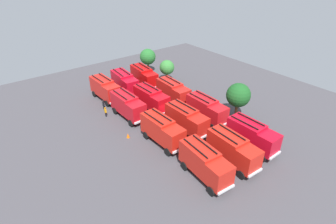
% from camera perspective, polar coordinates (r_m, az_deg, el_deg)
% --- Properties ---
extents(ground_plane, '(62.67, 62.67, 0.00)m').
position_cam_1_polar(ground_plane, '(43.46, -0.00, -1.60)').
color(ground_plane, '#423F44').
extents(fire_truck_0, '(7.27, 2.92, 3.88)m').
position_cam_1_polar(fire_truck_0, '(50.11, -13.09, 4.88)').
color(fire_truck_0, red).
rests_on(fire_truck_0, ground).
extents(fire_truck_1, '(7.23, 2.83, 3.88)m').
position_cam_1_polar(fire_truck_1, '(43.58, -8.42, 1.41)').
color(fire_truck_1, red).
rests_on(fire_truck_1, ground).
extents(fire_truck_2, '(7.26, 2.90, 3.88)m').
position_cam_1_polar(fire_truck_2, '(37.11, -1.20, -3.75)').
color(fire_truck_2, red).
rests_on(fire_truck_2, ground).
extents(fire_truck_3, '(7.37, 3.22, 3.88)m').
position_cam_1_polar(fire_truck_3, '(31.99, 7.76, -10.44)').
color(fire_truck_3, red).
rests_on(fire_truck_3, ground).
extents(fire_truck_4, '(7.35, 3.15, 3.88)m').
position_cam_1_polar(fire_truck_4, '(52.08, -9.10, 6.28)').
color(fire_truck_4, red).
rests_on(fire_truck_4, ground).
extents(fire_truck_5, '(7.27, 2.92, 3.88)m').
position_cam_1_polar(fire_truck_5, '(45.32, -3.55, 2.87)').
color(fire_truck_5, red).
rests_on(fire_truck_5, ground).
extents(fire_truck_6, '(7.25, 2.87, 3.88)m').
position_cam_1_polar(fire_truck_6, '(39.59, 3.86, -1.46)').
color(fire_truck_6, red).
rests_on(fire_truck_6, ground).
extents(fire_truck_7, '(7.30, 3.01, 3.88)m').
position_cam_1_polar(fire_truck_7, '(34.60, 13.46, -7.54)').
color(fire_truck_7, red).
rests_on(fire_truck_7, ground).
extents(fire_truck_8, '(7.37, 3.22, 3.88)m').
position_cam_1_polar(fire_truck_8, '(54.31, -5.07, 7.55)').
color(fire_truck_8, '#BF0A0A').
rests_on(fire_truck_8, ground).
extents(fire_truck_9, '(7.29, 2.97, 3.88)m').
position_cam_1_polar(fire_truck_9, '(47.75, 1.05, 4.41)').
color(fire_truck_9, red).
rests_on(fire_truck_9, ground).
extents(fire_truck_10, '(7.23, 2.82, 3.88)m').
position_cam_1_polar(fire_truck_10, '(42.54, 8.06, 0.69)').
color(fire_truck_10, red).
rests_on(fire_truck_10, ground).
extents(fire_truck_11, '(7.23, 2.83, 3.88)m').
position_cam_1_polar(fire_truck_11, '(37.82, 17.27, -4.58)').
color(fire_truck_11, red).
rests_on(fire_truck_11, ground).
extents(firefighter_0, '(0.47, 0.46, 1.65)m').
position_cam_1_polar(firefighter_0, '(47.30, -13.40, 1.60)').
color(firefighter_0, black).
rests_on(firefighter_0, ground).
extents(firefighter_1, '(0.43, 0.28, 1.71)m').
position_cam_1_polar(firefighter_1, '(54.43, -7.73, 6.08)').
color(firefighter_1, black).
rests_on(firefighter_1, ground).
extents(firefighter_2, '(0.44, 0.28, 1.63)m').
position_cam_1_polar(firefighter_2, '(45.00, -12.99, 0.09)').
color(firefighter_2, black).
rests_on(firefighter_2, ground).
extents(firefighter_3, '(0.47, 0.35, 1.83)m').
position_cam_1_polar(firefighter_3, '(39.11, 10.24, -4.29)').
color(firefighter_3, black).
rests_on(firefighter_3, ground).
extents(tree_0, '(3.44, 3.44, 5.34)m').
position_cam_1_polar(tree_0, '(60.63, -4.27, 11.46)').
color(tree_0, brown).
rests_on(tree_0, ground).
extents(tree_1, '(2.98, 2.98, 4.62)m').
position_cam_1_polar(tree_1, '(55.73, -0.22, 9.32)').
color(tree_1, brown).
rests_on(tree_1, ground).
extents(tree_2, '(3.79, 3.79, 5.87)m').
position_cam_1_polar(tree_2, '(43.61, 14.55, 3.41)').
color(tree_2, brown).
rests_on(tree_2, ground).
extents(traffic_cone_0, '(0.47, 0.47, 0.67)m').
position_cam_1_polar(traffic_cone_0, '(39.56, -8.40, -4.91)').
color(traffic_cone_0, '#F2600C').
rests_on(traffic_cone_0, ground).
extents(traffic_cone_1, '(0.44, 0.44, 0.64)m').
position_cam_1_polar(traffic_cone_1, '(46.36, -0.31, 1.03)').
color(traffic_cone_1, '#F2600C').
rests_on(traffic_cone_1, ground).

